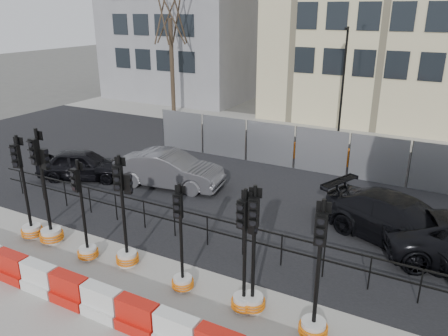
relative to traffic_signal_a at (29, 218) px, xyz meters
The scene contains 21 objects.
ground 5.33m from the traffic_signal_a, 10.75° to the left, with size 120.00×120.00×0.00m, color #51514C.
sidewalk_near 5.61m from the traffic_signal_a, 21.22° to the right, with size 40.00×6.00×0.02m, color gray.
road 9.55m from the traffic_signal_a, 56.99° to the left, with size 40.00×14.00×0.03m, color black.
sidewalk_far 17.77m from the traffic_signal_a, 73.01° to the left, with size 40.00×4.00×0.02m, color gray.
building_grey 25.40m from the traffic_signal_a, 110.99° to the left, with size 11.00×9.06×14.00m.
kerb_railing 5.63m from the traffic_signal_a, 22.84° to the left, with size 18.00×0.04×1.00m.
heras_fencing 11.69m from the traffic_signal_a, 66.29° to the left, with size 14.33×1.72×2.00m.
lamp_post_far 17.14m from the traffic_signal_a, 70.39° to the left, with size 0.12×0.56×6.00m.
tree_bare_far 18.47m from the traffic_signal_a, 109.42° to the left, with size 2.00×2.00×9.00m.
barrier_row 5.51m from the traffic_signal_a, 19.28° to the right, with size 12.55×0.50×0.80m.
traffic_signal_a is the anchor object (origin of this frame).
traffic_signal_b 0.83m from the traffic_signal_a, ahead, with size 0.72×0.72×3.67m.
traffic_signal_c 2.49m from the traffic_signal_a, ahead, with size 0.60×0.60×3.05m.
traffic_signal_d 3.73m from the traffic_signal_a, ahead, with size 0.65×0.65×3.29m.
traffic_signal_e 5.74m from the traffic_signal_a, ahead, with size 0.58×0.58×2.96m.
traffic_signal_f 7.50m from the traffic_signal_a, ahead, with size 0.63×0.63×3.18m.
traffic_signal_g 7.67m from the traffic_signal_a, ahead, with size 0.64×0.64×3.26m.
traffic_signal_h 9.24m from the traffic_signal_a, ahead, with size 0.66×0.66×3.34m.
car_a 5.14m from the traffic_signal_a, 116.86° to the left, with size 4.05×2.87×1.28m, color black.
car_b 5.79m from the traffic_signal_a, 75.87° to the left, with size 4.60×2.20×1.46m, color #46454A.
car_c 11.55m from the traffic_signal_a, 26.35° to the left, with size 5.43×3.78×1.46m, color black.
Camera 1 is at (6.01, -8.97, 6.87)m, focal length 35.00 mm.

